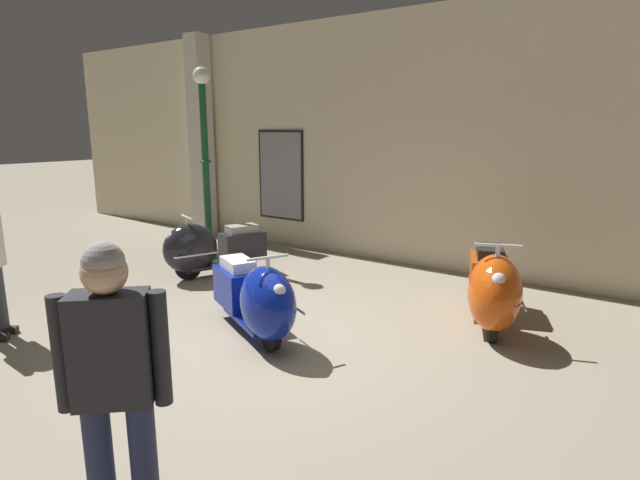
# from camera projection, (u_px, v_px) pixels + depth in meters

# --- Properties ---
(ground_plane) EXTENTS (60.00, 60.00, 0.00)m
(ground_plane) POSITION_uv_depth(u_px,v_px,m) (256.00, 346.00, 5.24)
(ground_plane) COLOR gray
(showroom_back_wall) EXTENTS (18.00, 0.63, 3.94)m
(showroom_back_wall) POSITION_uv_depth(u_px,v_px,m) (413.00, 141.00, 8.04)
(showroom_back_wall) COLOR beige
(showroom_back_wall) RESTS_ON ground
(scooter_0) EXTENTS (0.98, 1.60, 0.94)m
(scooter_0) POSITION_uv_depth(u_px,v_px,m) (207.00, 249.00, 7.59)
(scooter_0) COLOR black
(scooter_0) RESTS_ON ground
(scooter_1) EXTENTS (1.62, 1.10, 0.97)m
(scooter_1) POSITION_uv_depth(u_px,v_px,m) (258.00, 299.00, 5.32)
(scooter_1) COLOR black
(scooter_1) RESTS_ON ground
(scooter_2) EXTENTS (1.06, 1.75, 1.04)m
(scooter_2) POSITION_uv_depth(u_px,v_px,m) (492.00, 288.00, 5.59)
(scooter_2) COLOR black
(scooter_2) RESTS_ON ground
(lamppost) EXTENTS (0.28, 0.28, 3.10)m
(lamppost) POSITION_uv_depth(u_px,v_px,m) (206.00, 162.00, 8.24)
(lamppost) COLOR #144728
(lamppost) RESTS_ON ground
(visitor_1) EXTENTS (0.44, 0.42, 1.66)m
(visitor_1) POSITION_uv_depth(u_px,v_px,m) (114.00, 377.00, 2.58)
(visitor_1) COLOR black
(visitor_1) RESTS_ON ground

